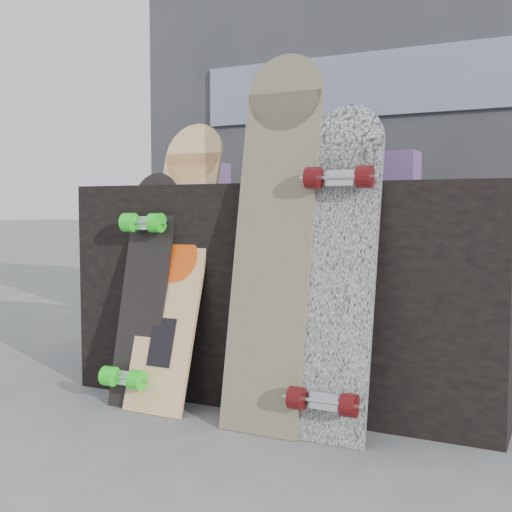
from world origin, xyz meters
The scene contains 10 objects.
ground centered at (0.00, 0.00, 0.00)m, with size 60.00×60.00×0.00m, color slate.
vendor_table centered at (0.00, 0.50, 0.40)m, with size 1.60×0.60×0.80m, color black.
booth centered at (0.00, 1.35, 1.10)m, with size 2.40×0.22×2.20m.
merch_box_purple centered at (-0.43, 0.55, 0.85)m, with size 0.18×0.12×0.10m, color #593976.
merch_box_small centered at (0.37, 0.58, 0.86)m, with size 0.14×0.14×0.12m, color #593976.
merch_box_flat centered at (0.21, 0.59, 0.83)m, with size 0.22×0.10×0.06m, color #D1B78C.
longboard_geisha centered at (-0.34, 0.20, 0.55)m, with size 0.24×0.34×1.04m.
longboard_celtic centered at (0.08, 0.14, 0.65)m, with size 0.27×0.26×1.23m.
longboard_cascadia centered at (0.30, 0.12, 0.54)m, with size 0.24×0.28×1.05m.
skateboard_dark centered at (-0.45, 0.13, 0.43)m, with size 0.19×0.27×0.85m.
Camera 1 is at (0.95, -1.76, 0.71)m, focal length 45.00 mm.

